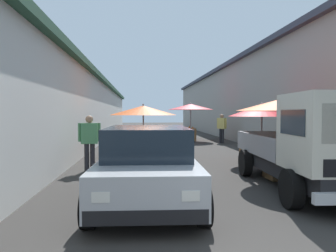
# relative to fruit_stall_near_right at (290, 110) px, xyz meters

# --- Properties ---
(ground) EXTENTS (90.00, 90.00, 0.00)m
(ground) POSITION_rel_fruit_stall_near_right_xyz_m (7.46, 2.02, -1.79)
(ground) COLOR #33302D
(building_left_whitewash) EXTENTS (49.80, 7.50, 3.78)m
(building_left_whitewash) POSITION_rel_fruit_stall_near_right_xyz_m (9.71, 9.50, 0.11)
(building_left_whitewash) COLOR silver
(building_left_whitewash) RESTS_ON ground
(building_right_concrete) EXTENTS (49.80, 7.50, 5.02)m
(building_right_concrete) POSITION_rel_fruit_stall_near_right_xyz_m (9.71, -5.45, 0.73)
(building_right_concrete) COLOR gray
(building_right_concrete) RESTS_ON ground
(fruit_stall_near_right) EXTENTS (2.77, 2.77, 2.22)m
(fruit_stall_near_right) POSITION_rel_fruit_stall_near_right_xyz_m (0.00, 0.00, 0.00)
(fruit_stall_near_right) COLOR #9E9EA3
(fruit_stall_near_right) RESTS_ON ground
(fruit_stall_near_left) EXTENTS (2.85, 2.85, 2.38)m
(fruit_stall_near_left) POSITION_rel_fruit_stall_near_right_xyz_m (12.12, 0.63, 0.08)
(fruit_stall_near_left) COLOR #9E9EA3
(fruit_stall_near_left) RESTS_ON ground
(fruit_stall_far_right) EXTENTS (2.25, 2.25, 2.09)m
(fruit_stall_far_right) POSITION_rel_fruit_stall_near_right_xyz_m (2.80, -0.29, -0.25)
(fruit_stall_far_right) COLOR #9E9EA3
(fruit_stall_far_right) RESTS_ON ground
(fruit_stall_mid_lane) EXTENTS (2.54, 2.54, 2.09)m
(fruit_stall_mid_lane) POSITION_rel_fruit_stall_near_right_xyz_m (4.37, 3.64, -0.23)
(fruit_stall_mid_lane) COLOR #9E9EA3
(fruit_stall_mid_lane) RESTS_ON ground
(hatchback_car) EXTENTS (3.97, 2.03, 1.45)m
(hatchback_car) POSITION_rel_fruit_stall_near_right_xyz_m (-1.77, 3.66, -1.05)
(hatchback_car) COLOR #ADAFB5
(hatchback_car) RESTS_ON ground
(delivery_truck) EXTENTS (5.01, 2.19, 2.08)m
(delivery_truck) POSITION_rel_fruit_stall_near_right_xyz_m (-1.76, 0.19, -0.75)
(delivery_truck) COLOR black
(delivery_truck) RESTS_ON ground
(vendor_by_crates) EXTENTS (0.52, 0.47, 1.67)m
(vendor_by_crates) POSITION_rel_fruit_stall_near_right_xyz_m (10.38, -0.92, -0.82)
(vendor_by_crates) COLOR #232328
(vendor_by_crates) RESTS_ON ground
(vendor_in_shade) EXTENTS (0.22, 0.66, 1.65)m
(vendor_in_shade) POSITION_rel_fruit_stall_near_right_xyz_m (1.80, 5.29, -0.83)
(vendor_in_shade) COLOR #232328
(vendor_in_shade) RESTS_ON ground
(parked_scooter) EXTENTS (1.69, 0.42, 1.14)m
(parked_scooter) POSITION_rel_fruit_stall_near_right_xyz_m (6.76, 4.12, -1.34)
(parked_scooter) COLOR black
(parked_scooter) RESTS_ON ground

